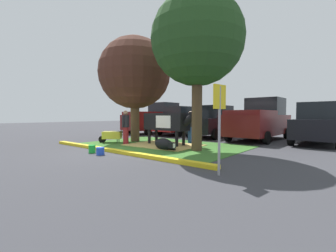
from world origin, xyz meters
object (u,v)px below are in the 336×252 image
(shade_tree_left, at_px, (135,73))
(hatchback_white, at_px, (182,121))
(shade_tree_right, at_px, (197,40))
(cow_holstein, at_px, (168,122))
(calf_lying, at_px, (164,144))
(person_handler, at_px, (197,128))
(pickup_truck_maroon, at_px, (156,119))
(pickup_truck_black, at_px, (260,120))
(sedan_silver, at_px, (320,124))
(wheelbarrow, at_px, (112,135))
(bucket_blue, at_px, (100,151))
(parking_sign, at_px, (219,112))
(person_visitor_near, at_px, (126,126))
(bucket_green, at_px, (92,149))
(sedan_red, at_px, (214,122))
(person_visitor_far, at_px, (191,126))

(shade_tree_left, distance_m, hatchback_white, 5.72)
(shade_tree_right, bearing_deg, cow_holstein, 164.32)
(calf_lying, height_order, person_handler, person_handler)
(pickup_truck_maroon, relative_size, pickup_truck_black, 1.00)
(pickup_truck_maroon, distance_m, sedan_silver, 10.87)
(calf_lying, bearing_deg, shade_tree_left, 157.33)
(shade_tree_right, bearing_deg, pickup_truck_black, 84.57)
(wheelbarrow, bearing_deg, bucket_blue, -42.75)
(parking_sign, bearing_deg, person_visitor_near, 159.49)
(cow_holstein, bearing_deg, shade_tree_left, 176.80)
(person_handler, relative_size, sedan_silver, 0.36)
(sedan_silver, bearing_deg, bucket_green, -125.76)
(bucket_green, distance_m, sedan_red, 8.57)
(calf_lying, xyz_separation_m, parking_sign, (3.50, -2.10, 1.25))
(calf_lying, height_order, pickup_truck_maroon, pickup_truck_maroon)
(bucket_green, height_order, hatchback_white, hatchback_white)
(sedan_red, height_order, pickup_truck_black, pickup_truck_black)
(cow_holstein, height_order, person_visitor_near, person_visitor_near)
(person_visitor_near, xyz_separation_m, parking_sign, (6.07, -2.27, 0.62))
(parking_sign, height_order, pickup_truck_black, pickup_truck_black)
(person_handler, height_order, person_visitor_far, person_visitor_far)
(parking_sign, distance_m, sedan_silver, 8.51)
(calf_lying, relative_size, bucket_green, 4.52)
(person_visitor_near, bearing_deg, sedan_red, 76.68)
(bucket_blue, bearing_deg, sedan_red, 90.75)
(shade_tree_right, distance_m, person_visitor_near, 5.07)
(parking_sign, distance_m, bucket_blue, 4.72)
(person_visitor_near, distance_m, hatchback_white, 6.32)
(bucket_green, bearing_deg, sedan_red, 86.67)
(person_visitor_near, bearing_deg, bucket_blue, -57.61)
(shade_tree_right, height_order, bucket_blue, shade_tree_right)
(shade_tree_left, xyz_separation_m, person_visitor_far, (2.77, 1.20, -2.76))
(hatchback_white, relative_size, pickup_truck_black, 0.82)
(calf_lying, distance_m, bucket_blue, 2.50)
(person_handler, distance_m, pickup_truck_maroon, 8.43)
(hatchback_white, distance_m, sedan_red, 2.69)
(person_visitor_far, xyz_separation_m, parking_sign, (3.93, -4.64, 0.62))
(calf_lying, distance_m, sedan_silver, 7.83)
(calf_lying, height_order, wheelbarrow, wheelbarrow)
(person_visitor_near, bearing_deg, sedan_silver, 40.86)
(parking_sign, bearing_deg, sedan_red, 118.91)
(bucket_green, bearing_deg, sedan_silver, 54.24)
(pickup_truck_black, bearing_deg, cow_holstein, -115.51)
(shade_tree_right, xyz_separation_m, sedan_silver, (3.42, 5.67, -3.32))
(person_handler, bearing_deg, wheelbarrow, -161.03)
(person_visitor_far, distance_m, sedan_red, 3.80)
(calf_lying, xyz_separation_m, person_handler, (0.55, 1.55, 0.62))
(bucket_blue, bearing_deg, calf_lying, 66.05)
(cow_holstein, distance_m, person_visitor_far, 1.41)
(shade_tree_left, xyz_separation_m, person_handler, (3.76, 0.22, -2.77))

